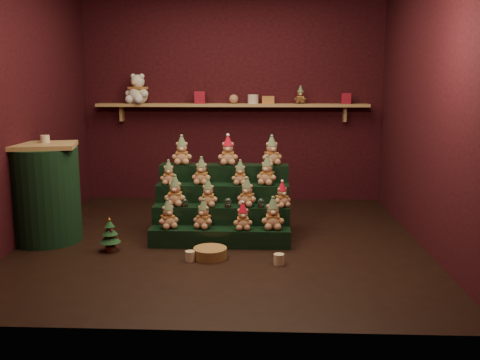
{
  "coord_description": "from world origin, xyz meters",
  "views": [
    {
      "loc": [
        0.41,
        -5.26,
        1.62
      ],
      "look_at": [
        0.18,
        0.25,
        0.59
      ],
      "focal_mm": 40.0,
      "sensor_mm": 36.0,
      "label": 1
    }
  ],
  "objects_px": {
    "snow_globe_a": "(185,203)",
    "side_table": "(45,193)",
    "mug_left": "(190,256)",
    "brown_bear": "(300,95)",
    "riser_tier_front": "(220,237)",
    "snow_globe_b": "(228,203)",
    "mini_christmas_tree": "(110,234)",
    "snow_globe_c": "(261,203)",
    "mug_right": "(279,259)",
    "white_bear": "(138,85)",
    "wicker_basket": "(210,253)"
  },
  "relations": [
    {
      "from": "side_table",
      "to": "mug_right",
      "type": "distance_m",
      "value": 2.48
    },
    {
      "from": "riser_tier_front",
      "to": "mug_left",
      "type": "distance_m",
      "value": 0.51
    },
    {
      "from": "snow_globe_a",
      "to": "brown_bear",
      "type": "relative_size",
      "value": 0.39
    },
    {
      "from": "riser_tier_front",
      "to": "snow_globe_c",
      "type": "distance_m",
      "value": 0.54
    },
    {
      "from": "snow_globe_c",
      "to": "wicker_basket",
      "type": "xyz_separation_m",
      "value": [
        -0.47,
        -0.53,
        -0.36
      ]
    },
    {
      "from": "brown_bear",
      "to": "snow_globe_c",
      "type": "bearing_deg",
      "value": -102.98
    },
    {
      "from": "snow_globe_a",
      "to": "white_bear",
      "type": "height_order",
      "value": "white_bear"
    },
    {
      "from": "side_table",
      "to": "wicker_basket",
      "type": "relative_size",
      "value": 3.23
    },
    {
      "from": "side_table",
      "to": "white_bear",
      "type": "relative_size",
      "value": 2.05
    },
    {
      "from": "snow_globe_a",
      "to": "wicker_basket",
      "type": "bearing_deg",
      "value": -59.98
    },
    {
      "from": "wicker_basket",
      "to": "brown_bear",
      "type": "height_order",
      "value": "brown_bear"
    },
    {
      "from": "snow_globe_a",
      "to": "mug_right",
      "type": "relative_size",
      "value": 0.91
    },
    {
      "from": "mug_right",
      "to": "snow_globe_c",
      "type": "bearing_deg",
      "value": 103.82
    },
    {
      "from": "snow_globe_a",
      "to": "mini_christmas_tree",
      "type": "bearing_deg",
      "value": -151.53
    },
    {
      "from": "snow_globe_b",
      "to": "snow_globe_c",
      "type": "height_order",
      "value": "same"
    },
    {
      "from": "snow_globe_a",
      "to": "brown_bear",
      "type": "xyz_separation_m",
      "value": [
        1.27,
        1.85,
        1.03
      ]
    },
    {
      "from": "snow_globe_b",
      "to": "mini_christmas_tree",
      "type": "xyz_separation_m",
      "value": [
        -1.11,
        -0.37,
        -0.24
      ]
    },
    {
      "from": "snow_globe_a",
      "to": "side_table",
      "type": "relative_size",
      "value": 0.09
    },
    {
      "from": "riser_tier_front",
      "to": "snow_globe_b",
      "type": "distance_m",
      "value": 0.36
    },
    {
      "from": "mug_right",
      "to": "brown_bear",
      "type": "relative_size",
      "value": 0.43
    },
    {
      "from": "mini_christmas_tree",
      "to": "white_bear",
      "type": "relative_size",
      "value": 0.7
    },
    {
      "from": "side_table",
      "to": "mini_christmas_tree",
      "type": "xyz_separation_m",
      "value": [
        0.75,
        -0.32,
        -0.33
      ]
    },
    {
      "from": "mug_right",
      "to": "wicker_basket",
      "type": "height_order",
      "value": "wicker_basket"
    },
    {
      "from": "side_table",
      "to": "mug_right",
      "type": "xyz_separation_m",
      "value": [
        2.36,
        -0.62,
        -0.45
      ]
    },
    {
      "from": "snow_globe_c",
      "to": "mini_christmas_tree",
      "type": "distance_m",
      "value": 1.51
    },
    {
      "from": "brown_bear",
      "to": "snow_globe_b",
      "type": "bearing_deg",
      "value": -112.11
    },
    {
      "from": "side_table",
      "to": "snow_globe_c",
      "type": "bearing_deg",
      "value": -12.04
    },
    {
      "from": "wicker_basket",
      "to": "brown_bear",
      "type": "relative_size",
      "value": 1.39
    },
    {
      "from": "riser_tier_front",
      "to": "snow_globe_b",
      "type": "relative_size",
      "value": 14.73
    },
    {
      "from": "mug_left",
      "to": "wicker_basket",
      "type": "distance_m",
      "value": 0.19
    },
    {
      "from": "mug_right",
      "to": "wicker_basket",
      "type": "xyz_separation_m",
      "value": [
        -0.63,
        0.15,
        0.0
      ]
    },
    {
      "from": "mug_right",
      "to": "wicker_basket",
      "type": "bearing_deg",
      "value": 166.97
    },
    {
      "from": "snow_globe_a",
      "to": "mini_christmas_tree",
      "type": "distance_m",
      "value": 0.81
    },
    {
      "from": "riser_tier_front",
      "to": "brown_bear",
      "type": "relative_size",
      "value": 6.24
    },
    {
      "from": "riser_tier_front",
      "to": "snow_globe_a",
      "type": "distance_m",
      "value": 0.51
    },
    {
      "from": "white_bear",
      "to": "side_table",
      "type": "bearing_deg",
      "value": -84.33
    },
    {
      "from": "mini_christmas_tree",
      "to": "snow_globe_c",
      "type": "bearing_deg",
      "value": 14.21
    },
    {
      "from": "snow_globe_c",
      "to": "wicker_basket",
      "type": "height_order",
      "value": "snow_globe_c"
    },
    {
      "from": "side_table",
      "to": "brown_bear",
      "type": "height_order",
      "value": "brown_bear"
    },
    {
      "from": "snow_globe_b",
      "to": "white_bear",
      "type": "distance_m",
      "value": 2.55
    },
    {
      "from": "wicker_basket",
      "to": "white_bear",
      "type": "distance_m",
      "value": 3.06
    },
    {
      "from": "mug_left",
      "to": "brown_bear",
      "type": "height_order",
      "value": "brown_bear"
    },
    {
      "from": "mini_christmas_tree",
      "to": "wicker_basket",
      "type": "distance_m",
      "value": 1.0
    },
    {
      "from": "mug_left",
      "to": "snow_globe_a",
      "type": "bearing_deg",
      "value": 101.97
    },
    {
      "from": "mini_christmas_tree",
      "to": "mug_right",
      "type": "height_order",
      "value": "mini_christmas_tree"
    },
    {
      "from": "side_table",
      "to": "mug_right",
      "type": "height_order",
      "value": "side_table"
    },
    {
      "from": "snow_globe_a",
      "to": "white_bear",
      "type": "distance_m",
      "value": 2.35
    },
    {
      "from": "mug_right",
      "to": "wicker_basket",
      "type": "relative_size",
      "value": 0.31
    },
    {
      "from": "mug_left",
      "to": "brown_bear",
      "type": "relative_size",
      "value": 0.41
    },
    {
      "from": "snow_globe_c",
      "to": "wicker_basket",
      "type": "bearing_deg",
      "value": -131.52
    }
  ]
}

